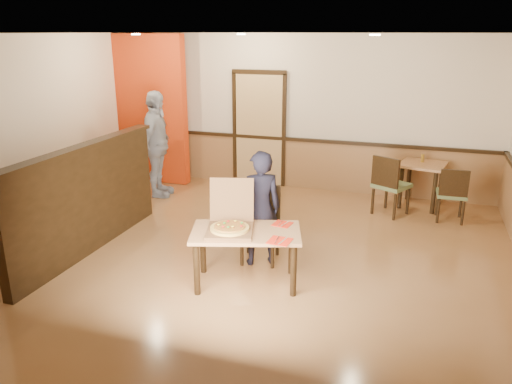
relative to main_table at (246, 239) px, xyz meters
The scene contains 24 objects.
floor 0.77m from the main_table, 124.31° to the left, with size 7.00×7.00×0.00m, color #A57040.
ceiling 2.31m from the main_table, 124.31° to the left, with size 7.00×7.00×0.00m, color black.
wall_back 4.04m from the main_table, 94.33° to the left, with size 7.00×7.00×0.00m, color beige.
wall_left 3.92m from the main_table, behind, with size 7.00×7.00×0.00m, color beige.
wainscot_back 3.92m from the main_table, 94.36° to the left, with size 7.00×0.04×0.90m, color olive.
chair_rail_back 3.92m from the main_table, 94.38° to the left, with size 7.00×0.06×0.06m, color black.
back_door 4.08m from the main_table, 105.74° to the left, with size 0.90×0.06×2.10m, color tan.
booth_partition 2.32m from the main_table, behind, with size 0.20×3.10×1.44m.
red_accent_panel 4.77m from the main_table, 132.94° to the left, with size 1.60×0.20×2.78m, color #BA320D.
spot_a 4.09m from the main_table, 139.27° to the left, with size 0.14×0.14×0.02m, color #F7E3AD.
spot_b 3.84m from the main_table, 110.50° to the left, with size 0.14×0.14×0.02m, color #F7E3AD.
spot_c 3.15m from the main_table, 60.36° to the left, with size 0.14×0.14×0.02m, color #F7E3AD.
main_table is the anchor object (origin of this frame).
diner_chair 0.72m from the main_table, 93.67° to the left, with size 0.53×0.53×0.96m.
side_chair_left 3.20m from the main_table, 64.01° to the left, with size 0.65×0.65×0.98m.
side_chair_right 3.70m from the main_table, 50.88° to the left, with size 0.44×0.44×0.87m.
side_table 3.96m from the main_table, 61.62° to the left, with size 0.83×0.83×0.75m.
diner 0.60m from the main_table, 91.42° to the left, with size 0.54×0.35×1.47m, color black.
passerby 3.70m from the main_table, 134.45° to the left, with size 1.10×0.46×1.87m, color #9899A1.
pizza_box 0.25m from the main_table, 165.19° to the right, with size 0.66×0.72×0.54m.
pizza 0.24m from the main_table, 147.77° to the right, with size 0.44×0.44×0.03m, color #E5B953.
napkin_near 0.48m from the main_table, 19.69° to the right, with size 0.26×0.26×0.01m.
napkin_far 0.49m from the main_table, 44.38° to the left, with size 0.24×0.24×0.01m.
condiment 4.04m from the main_table, 62.42° to the left, with size 0.05×0.05×0.13m, color #9A6B1C.
Camera 1 is at (2.05, -5.39, 2.82)m, focal length 35.00 mm.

